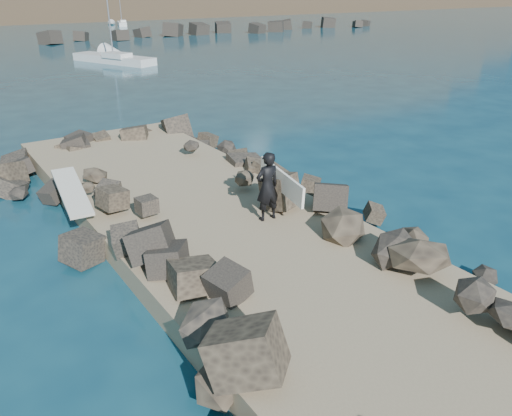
# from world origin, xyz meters

# --- Properties ---
(ground) EXTENTS (800.00, 800.00, 0.00)m
(ground) POSITION_xyz_m (0.00, 0.00, 0.00)
(ground) COLOR #0F384C
(ground) RESTS_ON ground
(jetty) EXTENTS (6.00, 26.00, 0.60)m
(jetty) POSITION_xyz_m (0.00, -2.00, 0.30)
(jetty) COLOR #8C7759
(jetty) RESTS_ON ground
(riprap_left) EXTENTS (2.60, 22.00, 1.00)m
(riprap_left) POSITION_xyz_m (-2.90, -1.50, 0.50)
(riprap_left) COLOR black
(riprap_left) RESTS_ON ground
(riprap_right) EXTENTS (2.60, 22.00, 1.00)m
(riprap_right) POSITION_xyz_m (2.90, -1.50, 0.50)
(riprap_right) COLOR black
(riprap_right) RESTS_ON ground
(breakwater_secondary) EXTENTS (52.00, 4.00, 1.20)m
(breakwater_secondary) POSITION_xyz_m (35.00, 55.00, 0.60)
(breakwater_secondary) COLOR black
(breakwater_secondary) RESTS_ON ground
(surfboard_resting) EXTENTS (0.83, 2.53, 0.08)m
(surfboard_resting) POSITION_xyz_m (-3.09, 3.36, 1.04)
(surfboard_resting) COLOR beige
(surfboard_resting) RESTS_ON riprap_left
(surfer_with_board) EXTENTS (1.00, 2.28, 1.85)m
(surfer_with_board) POSITION_xyz_m (1.05, -0.09, 1.53)
(surfer_with_board) COLOR black
(surfer_with_board) RESTS_ON jetty
(sailboat_d) EXTENTS (2.89, 5.87, 7.08)m
(sailboat_d) POSITION_xyz_m (26.54, 78.67, 0.35)
(sailboat_d) COLOR silver
(sailboat_d) RESTS_ON ground
(sailboat_f) EXTENTS (2.34, 5.14, 6.28)m
(sailboat_f) POSITION_xyz_m (34.13, 97.44, 0.35)
(sailboat_f) COLOR silver
(sailboat_f) RESTS_ON ground
(sailboat_c) EXTENTS (5.05, 8.80, 10.34)m
(sailboat_c) POSITION_xyz_m (9.42, 35.12, 0.35)
(sailboat_c) COLOR silver
(sailboat_c) RESTS_ON ground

